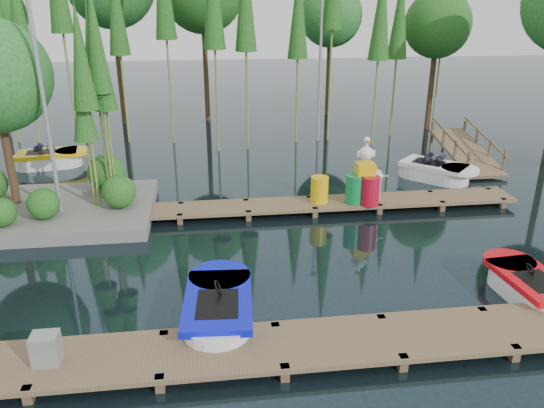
{
  "coord_description": "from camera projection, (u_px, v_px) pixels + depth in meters",
  "views": [
    {
      "loc": [
        -1.18,
        -12.57,
        6.3
      ],
      "look_at": [
        0.5,
        0.5,
        1.1
      ],
      "focal_mm": 35.0,
      "sensor_mm": 36.0,
      "label": 1
    }
  ],
  "objects": [
    {
      "name": "near_dock",
      "position": [
        280.0,
        347.0,
        9.81
      ],
      "size": [
        18.0,
        1.5,
        0.5
      ],
      "color": "brown",
      "rests_on": "ground"
    },
    {
      "name": "ramp",
      "position": [
        466.0,
        151.0,
        20.9
      ],
      "size": [
        1.5,
        3.94,
        1.49
      ],
      "color": "brown",
      "rests_on": "ground"
    },
    {
      "name": "lamp_rear",
      "position": [
        321.0,
        45.0,
        23.11
      ],
      "size": [
        0.3,
        0.3,
        7.25
      ],
      "color": "gray",
      "rests_on": "ground"
    },
    {
      "name": "tree_screen",
      "position": [
        178.0,
        0.0,
        21.34
      ],
      "size": [
        34.42,
        18.53,
        10.31
      ],
      "color": "#412D1B",
      "rests_on": "ground"
    },
    {
      "name": "far_dock",
      "position": [
        280.0,
        206.0,
        16.39
      ],
      "size": [
        15.0,
        1.2,
        0.5
      ],
      "color": "brown",
      "rests_on": "ground"
    },
    {
      "name": "boat_white_far",
      "position": [
        435.0,
        171.0,
        19.37
      ],
      "size": [
        2.97,
        2.96,
        1.37
      ],
      "rotation": [
        0.0,
        0.0,
        -0.08
      ],
      "color": "white",
      "rests_on": "ground"
    },
    {
      "name": "seagull_post",
      "position": [
        379.0,
        181.0,
        16.52
      ],
      "size": [
        0.55,
        0.3,
        0.88
      ],
      "color": "gray",
      "rests_on": "far_dock"
    },
    {
      "name": "ground_plane",
      "position": [
        256.0,
        250.0,
        14.05
      ],
      "size": [
        90.0,
        90.0,
        0.0
      ],
      "primitive_type": "plane",
      "color": "#192A30"
    },
    {
      "name": "island",
      "position": [
        24.0,
        112.0,
        15.17
      ],
      "size": [
        6.2,
        4.2,
        6.75
      ],
      "color": "slate",
      "rests_on": "ground"
    },
    {
      "name": "boat_yellow_far",
      "position": [
        49.0,
        159.0,
        20.84
      ],
      "size": [
        3.04,
        1.72,
        1.44
      ],
      "rotation": [
        0.0,
        0.0,
        -0.19
      ],
      "color": "white",
      "rests_on": "ground"
    },
    {
      "name": "yellow_barrel",
      "position": [
        319.0,
        190.0,
        16.36
      ],
      "size": [
        0.55,
        0.55,
        0.82
      ],
      "primitive_type": "cylinder",
      "color": "#F0B70C",
      "rests_on": "far_dock"
    },
    {
      "name": "lamp_island",
      "position": [
        40.0,
        77.0,
        14.14
      ],
      "size": [
        0.3,
        0.3,
        7.25
      ],
      "color": "gray",
      "rests_on": "ground"
    },
    {
      "name": "boat_red",
      "position": [
        529.0,
        287.0,
        11.79
      ],
      "size": [
        1.35,
        2.65,
        0.87
      ],
      "rotation": [
        0.0,
        0.0,
        0.08
      ],
      "color": "white",
      "rests_on": "ground"
    },
    {
      "name": "utility_cabinet",
      "position": [
        46.0,
        349.0,
        9.2
      ],
      "size": [
        0.46,
        0.39,
        0.57
      ],
      "primitive_type": "cube",
      "color": "gray",
      "rests_on": "near_dock"
    },
    {
      "name": "boat_blue",
      "position": [
        219.0,
        310.0,
        10.84
      ],
      "size": [
        1.55,
        3.08,
        1.01
      ],
      "rotation": [
        0.0,
        0.0,
        -0.07
      ],
      "color": "white",
      "rests_on": "ground"
    },
    {
      "name": "drum_cluster",
      "position": [
        366.0,
        183.0,
        16.31
      ],
      "size": [
        1.2,
        1.1,
        2.06
      ],
      "color": "#0E7E3C",
      "rests_on": "far_dock"
    }
  ]
}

